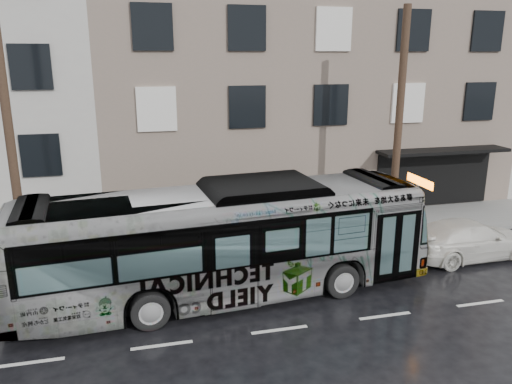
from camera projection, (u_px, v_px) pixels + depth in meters
ground at (258, 290)px, 16.10m from camera, size 120.00×120.00×0.00m
sidewalk at (229, 236)px, 20.67m from camera, size 90.00×3.60×0.15m
building_taupe at (290, 89)px, 27.69m from camera, size 20.00×12.00×11.00m
utility_pole_front at (399, 126)px, 19.46m from camera, size 0.30×0.30×9.00m
utility_pole_rear at (10, 140)px, 16.24m from camera, size 0.30×0.30×9.00m
sign_post at (417, 205)px, 20.59m from camera, size 0.06×0.06×2.40m
bus at (224, 241)px, 15.32m from camera, size 13.10×4.13×3.59m
white_sedan at (469, 239)px, 18.53m from camera, size 5.08×2.32×1.44m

